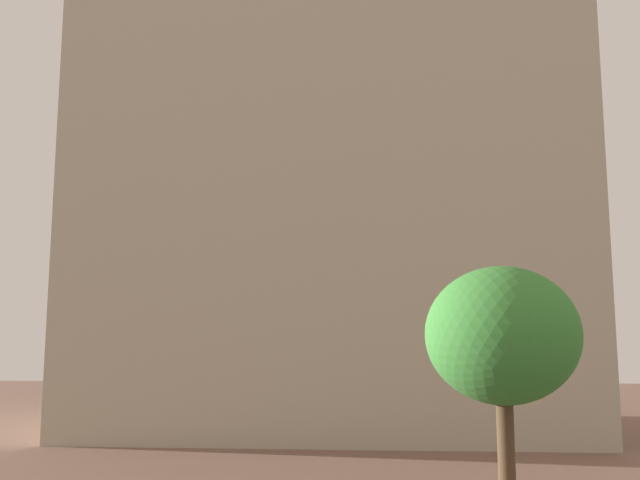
% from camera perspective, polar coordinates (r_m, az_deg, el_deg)
% --- Properties ---
extents(landmark_building, '(22.28, 13.67, 39.82)m').
position_cam_1_polar(landmark_building, '(34.74, 1.01, 4.64)').
color(landmark_building, '#B2A893').
rests_on(landmark_building, ground_plane).
extents(tree_curb_far, '(3.27, 3.27, 5.69)m').
position_cam_1_polar(tree_curb_far, '(15.62, 14.53, -7.58)').
color(tree_curb_far, '#4C3823').
rests_on(tree_curb_far, ground_plane).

